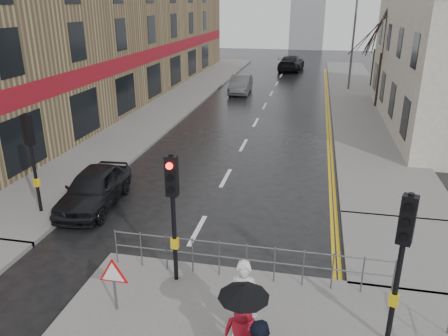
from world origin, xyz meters
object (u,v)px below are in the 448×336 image
at_px(pedestrian_with_umbrella, 243,322).
at_px(car_parked, 94,188).
at_px(car_mid, 241,84).
at_px(pedestrian_a, 243,301).

distance_m(pedestrian_with_umbrella, car_parked, 8.97).
bearing_deg(pedestrian_with_umbrella, car_mid, 99.82).
height_order(pedestrian_a, car_parked, pedestrian_a).
relative_size(car_parked, car_mid, 0.96).
distance_m(car_parked, car_mid, 21.21).
xyz_separation_m(pedestrian_with_umbrella, car_parked, (-6.34, 6.32, -0.54)).
bearing_deg(car_parked, pedestrian_a, -45.77).
xyz_separation_m(car_parked, car_mid, (1.59, 21.15, 0.00)).
xyz_separation_m(pedestrian_a, pedestrian_with_umbrella, (0.13, -0.84, 0.18)).
bearing_deg(car_mid, pedestrian_a, -81.92).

